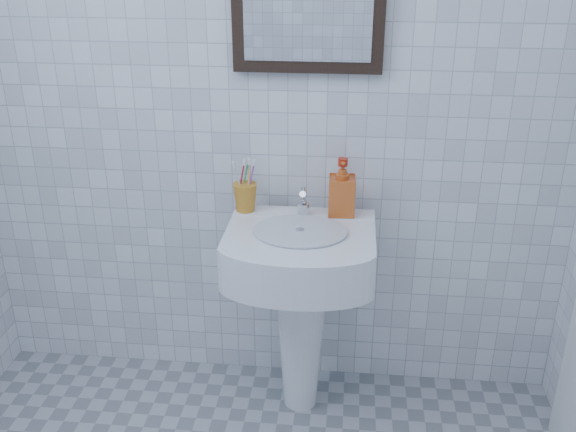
# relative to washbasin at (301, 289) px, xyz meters

# --- Properties ---
(wall_back) EXTENTS (2.20, 0.02, 2.50)m
(wall_back) POSITION_rel_washbasin_xyz_m (-0.14, 0.22, 0.73)
(wall_back) COLOR silver
(wall_back) RESTS_ON ground
(washbasin) EXTENTS (0.50, 0.37, 0.77)m
(washbasin) POSITION_rel_washbasin_xyz_m (0.00, 0.00, 0.00)
(washbasin) COLOR white
(washbasin) RESTS_ON ground
(faucet) EXTENTS (0.04, 0.09, 0.11)m
(faucet) POSITION_rel_washbasin_xyz_m (0.00, 0.09, 0.29)
(faucet) COLOR silver
(faucet) RESTS_ON washbasin
(toothbrush_cup) EXTENTS (0.10, 0.10, 0.10)m
(toothbrush_cup) POSITION_rel_washbasin_xyz_m (-0.21, 0.11, 0.30)
(toothbrush_cup) COLOR orange
(toothbrush_cup) RESTS_ON washbasin
(soap_dispenser) EXTENTS (0.09, 0.10, 0.20)m
(soap_dispenser) POSITION_rel_washbasin_xyz_m (0.13, 0.11, 0.35)
(soap_dispenser) COLOR #C24A13
(soap_dispenser) RESTS_ON washbasin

